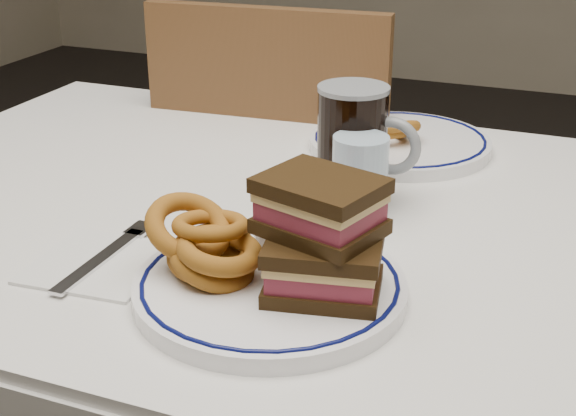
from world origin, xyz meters
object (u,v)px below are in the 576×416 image
at_px(beer_mug, 354,143).
at_px(far_plate, 400,142).
at_px(chair_far, 287,213).
at_px(main_plate, 270,286).
at_px(reuben_sandwich, 322,237).

xyz_separation_m(beer_mug, far_plate, (0.01, 0.21, -0.07)).
relative_size(beer_mug, far_plate, 0.55).
relative_size(chair_far, far_plate, 3.34).
relative_size(main_plate, beer_mug, 1.85).
distance_m(chair_far, far_plate, 0.42).
xyz_separation_m(chair_far, reuben_sandwich, (0.31, -0.69, 0.32)).
height_order(reuben_sandwich, far_plate, reuben_sandwich).
bearing_deg(beer_mug, reuben_sandwich, -79.22).
height_order(main_plate, far_plate, same).
bearing_deg(main_plate, chair_far, 110.29).
relative_size(reuben_sandwich, beer_mug, 0.92).
distance_m(chair_far, beer_mug, 0.58).
height_order(main_plate, beer_mug, beer_mug).
distance_m(reuben_sandwich, beer_mug, 0.28).
bearing_deg(far_plate, reuben_sandwich, -84.99).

